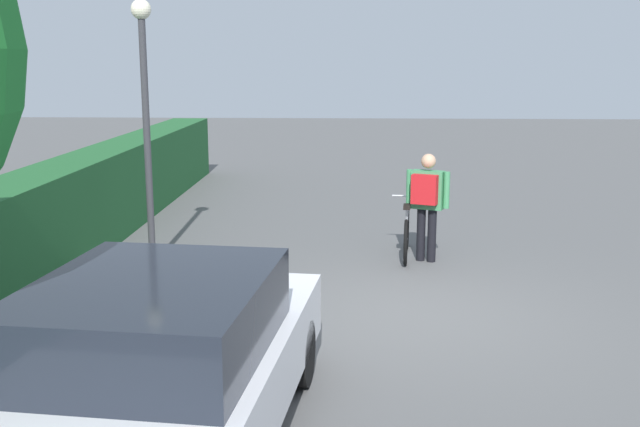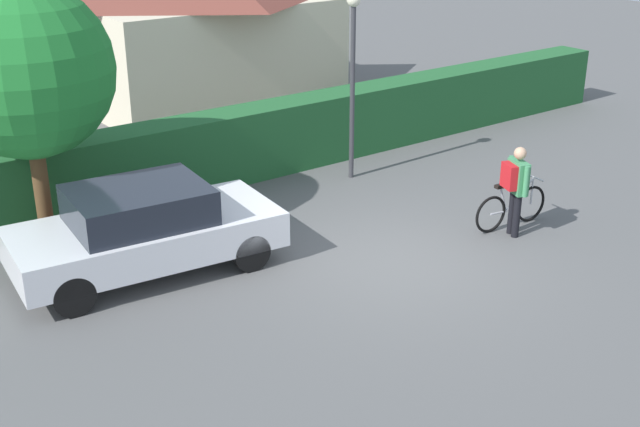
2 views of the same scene
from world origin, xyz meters
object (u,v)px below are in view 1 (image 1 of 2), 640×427
(parked_car_near, at_px, (158,366))
(person_rider, at_px, (427,197))
(street_lamp, at_px, (145,94))
(bicycle, at_px, (407,233))

(parked_car_near, bearing_deg, person_rider, -23.68)
(parked_car_near, xyz_separation_m, street_lamp, (5.37, 1.50, 1.74))
(person_rider, bearing_deg, street_lamp, 95.37)
(parked_car_near, height_order, bicycle, parked_car_near)
(parked_car_near, relative_size, street_lamp, 1.14)
(bicycle, bearing_deg, parked_car_near, 159.45)
(bicycle, height_order, person_rider, person_rider)
(bicycle, xyz_separation_m, person_rider, (-0.27, -0.27, 0.60))
(parked_car_near, height_order, person_rider, person_rider)
(parked_car_near, xyz_separation_m, bicycle, (6.01, -2.25, -0.36))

